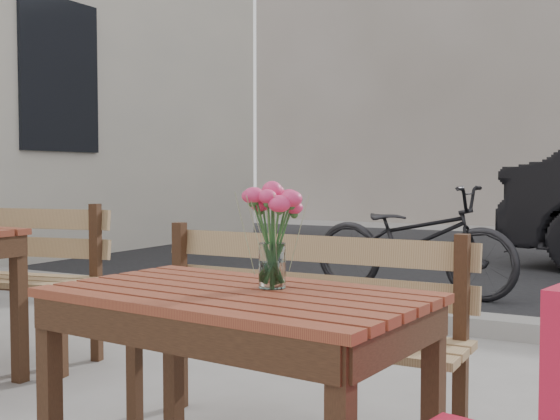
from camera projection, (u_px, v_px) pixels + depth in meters
street at (501, 283)px, 6.49m from camera, size 30.00×8.12×0.12m
main_table at (236, 328)px, 2.10m from camera, size 1.18×0.76×0.69m
main_bench at (298, 309)px, 2.74m from camera, size 1.36×0.41×0.84m
main_vase at (272, 222)px, 2.13m from camera, size 0.18×0.18×0.33m
bicycle at (413, 240)px, 5.96m from camera, size 1.82×0.72×0.94m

